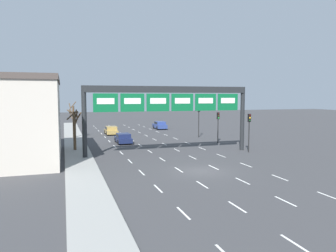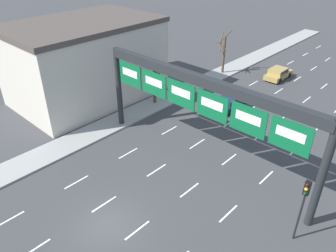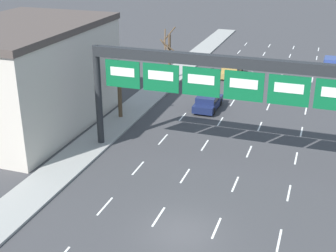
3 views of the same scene
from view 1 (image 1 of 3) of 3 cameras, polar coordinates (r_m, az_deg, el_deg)
name	(u,v)px [view 1 (image 1 of 3)]	position (r m, az deg, el deg)	size (l,w,h in m)	color
ground_plane	(201,171)	(28.27, 5.76, -7.81)	(220.00, 220.00, 0.00)	#3D3D3F
sidewalk_left	(84,179)	(26.05, -14.35, -8.91)	(2.80, 110.00, 0.15)	#999993
lane_dashes	(158,147)	(40.78, -1.83, -3.76)	(10.02, 67.00, 0.01)	white
sign_gantry	(170,100)	(35.66, 0.27, 4.58)	(18.59, 0.70, 7.44)	#232628
building_near	(7,119)	(36.06, -26.29, 1.11)	(10.11, 15.13, 8.22)	beige
car_navy	(123,138)	(44.78, -7.80, -2.07)	(1.87, 4.18, 1.35)	#19234C
car_gold	(111,130)	(55.37, -9.88, -0.70)	(1.89, 4.25, 1.38)	#A88947
car_blue	(160,125)	(63.67, -1.44, 0.18)	(1.91, 4.30, 1.49)	navy
traffic_light_near_gantry	(218,121)	(44.64, 8.72, 0.85)	(0.30, 0.35, 4.19)	black
traffic_light_mid_block	(199,115)	(50.64, 5.39, 1.90)	(0.30, 0.35, 4.86)	black
traffic_light_far_end	(249,125)	(38.00, 13.97, 0.20)	(0.30, 0.35, 4.38)	black
tree_bare_closest	(75,127)	(39.52, -15.93, -0.24)	(1.77, 1.34, 4.70)	brown
tree_bare_second	(73,119)	(51.42, -16.19, 1.19)	(1.82, 1.70, 5.43)	brown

